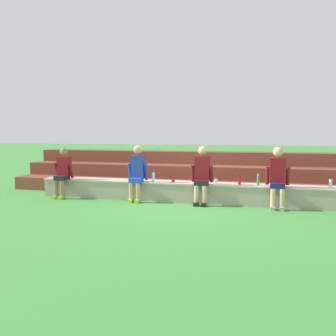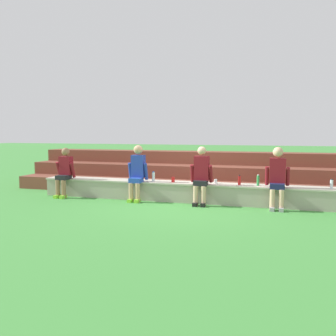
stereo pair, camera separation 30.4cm
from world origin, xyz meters
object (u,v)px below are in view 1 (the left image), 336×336
object	(u,v)px
person_far_left	(63,172)
water_bottle_mid_right	(258,180)
person_center	(202,174)
person_right_of_center	(278,176)
plastic_cup_right_end	(173,180)
plastic_cup_left_end	(216,181)
water_bottle_near_left	(153,177)
water_bottle_center_gap	(240,180)
water_bottle_mid_left	(331,183)
person_left_of_center	(137,171)

from	to	relation	value
person_far_left	water_bottle_mid_right	world-z (taller)	person_far_left
person_center	person_right_of_center	xyz separation A→B (m)	(1.72, 0.03, 0.01)
plastic_cup_right_end	plastic_cup_left_end	bearing A→B (deg)	3.72
person_far_left	person_center	xyz separation A→B (m)	(3.68, 0.01, 0.04)
plastic_cup_left_end	plastic_cup_right_end	bearing A→B (deg)	-176.28
person_right_of_center	plastic_cup_left_end	distance (m)	1.46
person_far_left	water_bottle_near_left	size ratio (longest dim) A/B	5.14
person_right_of_center	water_bottle_center_gap	size ratio (longest dim) A/B	5.94
water_bottle_near_left	plastic_cup_right_end	bearing A→B (deg)	0.50
water_bottle_center_gap	water_bottle_mid_right	size ratio (longest dim) A/B	0.89
plastic_cup_left_end	water_bottle_mid_left	bearing A→B (deg)	-1.21
plastic_cup_right_end	water_bottle_near_left	bearing A→B (deg)	-179.50
person_left_of_center	water_bottle_mid_right	bearing A→B (deg)	4.00
water_bottle_near_left	person_far_left	bearing A→B (deg)	-174.30
person_left_of_center	water_bottle_near_left	size ratio (longest dim) A/B	5.51
plastic_cup_right_end	person_right_of_center	bearing A→B (deg)	-4.69
person_far_left	water_bottle_near_left	xyz separation A→B (m)	(2.42, 0.24, -0.09)
water_bottle_near_left	plastic_cup_right_end	size ratio (longest dim) A/B	1.95
water_bottle_center_gap	plastic_cup_right_end	distance (m)	1.62
person_far_left	water_bottle_center_gap	xyz separation A→B (m)	(4.55, 0.27, -0.10)
water_bottle_center_gap	person_left_of_center	bearing A→B (deg)	-175.07
water_bottle_mid_left	plastic_cup_right_end	size ratio (longest dim) A/B	1.68
water_bottle_mid_right	plastic_cup_right_end	xyz separation A→B (m)	(-2.05, -0.01, -0.06)
water_bottle_mid_left	water_bottle_near_left	bearing A→B (deg)	-179.74
water_bottle_near_left	person_left_of_center	bearing A→B (deg)	-152.93
water_bottle_mid_left	plastic_cup_left_end	size ratio (longest dim) A/B	2.05
person_far_left	water_bottle_center_gap	world-z (taller)	person_far_left
person_center	water_bottle_mid_left	distance (m)	2.87
person_center	person_right_of_center	world-z (taller)	person_right_of_center
person_left_of_center	plastic_cup_left_end	world-z (taller)	person_left_of_center
person_center	water_bottle_center_gap	distance (m)	0.92
water_bottle_mid_left	water_bottle_center_gap	world-z (taller)	water_bottle_center_gap
water_bottle_center_gap	plastic_cup_right_end	size ratio (longest dim) A/B	1.79
plastic_cup_right_end	water_bottle_mid_left	bearing A→B (deg)	0.23
person_right_of_center	water_bottle_near_left	distance (m)	2.99
person_left_of_center	water_bottle_mid_right	size ratio (longest dim) A/B	5.32
person_left_of_center	water_bottle_center_gap	size ratio (longest dim) A/B	5.98
plastic_cup_right_end	person_center	bearing A→B (deg)	-17.20
person_right_of_center	plastic_cup_right_end	world-z (taller)	person_right_of_center
person_far_left	person_left_of_center	bearing A→B (deg)	1.53
plastic_cup_left_end	plastic_cup_right_end	size ratio (longest dim) A/B	0.82
water_bottle_mid_left	water_bottle_mid_right	size ratio (longest dim) A/B	0.83
person_center	person_far_left	bearing A→B (deg)	-179.80
person_far_left	person_center	world-z (taller)	person_center
person_center	plastic_cup_right_end	distance (m)	0.81
person_far_left	water_bottle_mid_right	bearing A→B (deg)	2.98
person_far_left	plastic_cup_right_end	bearing A→B (deg)	4.79
water_bottle_mid_left	plastic_cup_left_end	xyz separation A→B (m)	(-2.56, 0.05, -0.05)
water_bottle_center_gap	plastic_cup_left_end	distance (m)	0.57
person_far_left	water_bottle_mid_left	bearing A→B (deg)	2.28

